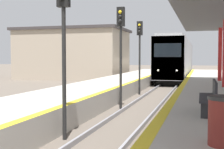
{
  "coord_description": "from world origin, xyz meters",
  "views": [
    {
      "loc": [
        2.64,
        -2.27,
        2.42
      ],
      "look_at": [
        -2.71,
        16.39,
        1.38
      ],
      "focal_mm": 50.0,
      "sensor_mm": 36.0,
      "label": 1
    }
  ],
  "objects_px": {
    "bench": "(210,96)",
    "signal_near": "(64,26)",
    "signal_far": "(140,44)",
    "signal_mid": "(121,38)",
    "train": "(177,59)"
  },
  "relations": [
    {
      "from": "bench",
      "to": "signal_near",
      "type": "bearing_deg",
      "value": -171.6
    },
    {
      "from": "signal_near",
      "to": "signal_far",
      "type": "height_order",
      "value": "same"
    },
    {
      "from": "signal_mid",
      "to": "bench",
      "type": "height_order",
      "value": "signal_mid"
    },
    {
      "from": "train",
      "to": "signal_far",
      "type": "relative_size",
      "value": 4.55
    },
    {
      "from": "train",
      "to": "bench",
      "type": "relative_size",
      "value": 11.97
    },
    {
      "from": "train",
      "to": "signal_near",
      "type": "bearing_deg",
      "value": -92.49
    },
    {
      "from": "signal_near",
      "to": "bench",
      "type": "relative_size",
      "value": 2.63
    },
    {
      "from": "signal_far",
      "to": "train",
      "type": "bearing_deg",
      "value": 85.64
    },
    {
      "from": "signal_near",
      "to": "bench",
      "type": "distance_m",
      "value": 4.59
    },
    {
      "from": "bench",
      "to": "train",
      "type": "bearing_deg",
      "value": 96.03
    },
    {
      "from": "signal_mid",
      "to": "bench",
      "type": "distance_m",
      "value": 6.83
    },
    {
      "from": "signal_far",
      "to": "signal_near",
      "type": "bearing_deg",
      "value": -89.89
    },
    {
      "from": "signal_near",
      "to": "signal_mid",
      "type": "bearing_deg",
      "value": 87.96
    },
    {
      "from": "train",
      "to": "signal_far",
      "type": "height_order",
      "value": "signal_far"
    },
    {
      "from": "train",
      "to": "bench",
      "type": "distance_m",
      "value": 27.55
    }
  ]
}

